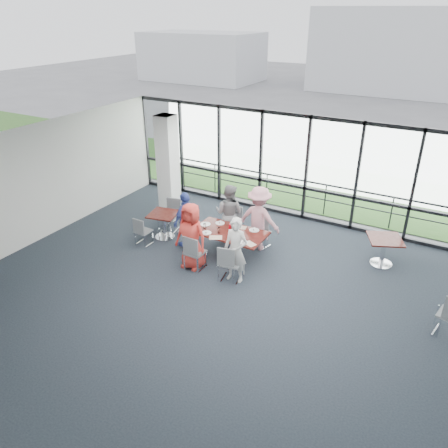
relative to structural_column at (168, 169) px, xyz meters
The scene contains 40 objects.
floor 4.96m from the structural_column, 39.81° to the right, with size 12.00×10.00×0.02m, color #1D242D.
ceiling 4.95m from the structural_column, 39.81° to the right, with size 12.00×10.00×0.04m, color white.
wall_left 3.84m from the structural_column, 128.66° to the right, with size 0.10×10.00×3.20m, color silver.
wall_front 8.77m from the structural_column, 65.77° to the right, with size 12.00×0.10×3.20m, color silver.
curtain_wall_back 4.12m from the structural_column, 29.05° to the left, with size 12.00×0.10×3.20m, color white.
structural_column is the anchor object (origin of this frame).
apron 8.04m from the structural_column, 62.78° to the left, with size 80.00×70.00×0.02m, color slate.
grass_strip 6.36m from the structural_column, 54.25° to the left, with size 80.00×5.00×0.01m, color #306223.
hangar_aux 28.85m from the structural_column, 119.94° to the left, with size 10.00×6.00×4.00m, color silver.
guard_rail 4.57m from the structural_column, 35.84° to the left, with size 0.06×0.06×12.00m, color #2D2D33.
main_table 3.18m from the structural_column, 23.81° to the right, with size 1.87×1.03×0.75m.
side_table_left 1.64m from the structural_column, 62.16° to the right, with size 0.90×0.90×0.75m.
side_table_right 6.41m from the structural_column, ahead, with size 1.06×1.06×0.75m.
diner_near_left 3.09m from the structural_column, 44.02° to the right, with size 0.84×0.55×1.73m, color red.
diner_near_right 4.06m from the structural_column, 31.54° to the right, with size 0.59×0.43×1.63m, color silver.
diner_far_left 2.46m from the structural_column, 10.32° to the right, with size 0.81×0.50×1.67m, color gray.
diner_far_right 3.31m from the structural_column, ahead, with size 1.15×0.59×1.78m, color pink.
diner_end 2.05m from the structural_column, 40.61° to the right, with size 0.92×0.50×1.57m, color #3649A0.
chair_main_nl 3.32m from the structural_column, 43.01° to the right, with size 0.45×0.45×0.93m, color slate, non-canonical shape.
chair_main_nr 4.09m from the structural_column, 32.80° to the right, with size 0.44×0.44×0.91m, color slate, non-canonical shape.
chair_main_fl 2.58m from the structural_column, ahead, with size 0.43×0.43×0.88m, color slate, non-canonical shape.
chair_main_fr 3.45m from the structural_column, ahead, with size 0.42×0.42×0.85m, color slate, non-canonical shape.
chair_main_end 2.22m from the structural_column, 39.85° to the right, with size 0.41×0.41×0.83m, color slate, non-canonical shape.
chair_spare_la 2.17m from the structural_column, 78.63° to the right, with size 0.39×0.39×0.81m, color slate, non-canonical shape.
chair_spare_lb 1.43m from the structural_column, 56.29° to the right, with size 0.45×0.45×0.93m, color slate, non-canonical shape.
plate_nl 2.90m from the structural_column, 34.66° to the right, with size 0.26×0.26×0.01m, color white.
plate_nr 3.78m from the structural_column, 25.19° to the right, with size 0.23×0.23×0.01m, color white.
plate_fl 2.62m from the structural_column, 21.84° to the right, with size 0.25×0.25×0.01m, color white.
plate_fr 3.49m from the structural_column, 14.39° to the right, with size 0.26×0.26×0.01m, color white.
plate_end 2.47m from the structural_column, 30.47° to the right, with size 0.28×0.28×0.01m, color white.
tumbler_a 3.01m from the structural_column, 28.90° to the right, with size 0.07×0.07×0.14m, color white.
tumbler_b 3.44m from the structural_column, 24.81° to the right, with size 0.08×0.08×0.15m, color white.
tumbler_c 3.12m from the structural_column, 19.95° to the right, with size 0.07×0.07×0.14m, color white.
tumbler_d 2.64m from the structural_column, 33.32° to the right, with size 0.07×0.07×0.14m, color white.
menu_a 3.22m from the structural_column, 32.68° to the right, with size 0.32×0.22×0.00m, color white.
menu_b 3.92m from the structural_column, 23.77° to the right, with size 0.29×0.20×0.00m, color white.
menu_c 3.14m from the structural_column, 16.68° to the right, with size 0.30×0.21×0.00m, color white.
condiment_caddy 3.19m from the structural_column, 22.72° to the right, with size 0.10×0.07×0.04m, color black.
ketchup_bottle 3.08m from the structural_column, 23.28° to the right, with size 0.06×0.06×0.18m, color #B5000E.
green_bottle 3.17m from the structural_column, 22.90° to the right, with size 0.05×0.05×0.20m, color #216737.
Camera 1 is at (3.91, -6.95, 5.92)m, focal length 35.00 mm.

